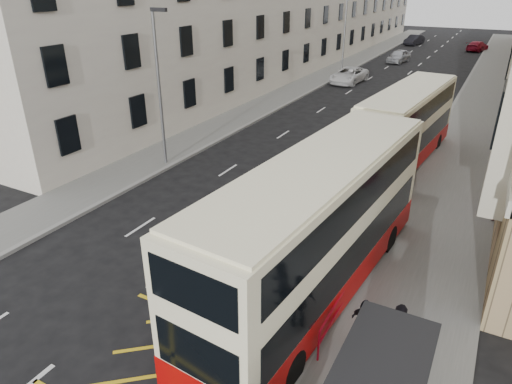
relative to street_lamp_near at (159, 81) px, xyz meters
The scene contains 18 objects.
ground 14.35m from the street_lamp_near, 62.11° to the right, with size 200.00×200.00×0.00m, color black.
pavement_right 23.47m from the street_lamp_near, 51.44° to the left, with size 4.00×120.00×0.15m, color #63635E.
pavement_left 18.60m from the street_lamp_near, 93.66° to the left, with size 3.00×120.00×0.15m, color #63635E.
kerb_right 22.30m from the street_lamp_near, 55.55° to the left, with size 0.25×120.00×0.15m, color gray.
kerb_left 18.57m from the street_lamp_near, 88.89° to the left, with size 0.25×120.00×0.15m, color gray.
road_markings 33.92m from the street_lamp_near, 79.11° to the left, with size 10.00×110.00×0.01m, color silver, non-canonical shape.
terrace_left 34.29m from the street_lamp_near, 101.93° to the left, with size 9.18×79.00×13.25m.
guard_railing 14.56m from the street_lamp_near, 26.38° to the right, with size 0.06×6.56×1.01m.
street_lamp_near is the anchor object (origin of this frame).
street_lamp_far 30.00m from the street_lamp_near, 90.00° to the left, with size 0.93×0.18×8.00m.
double_decker_front 13.31m from the street_lamp_near, 30.12° to the right, with size 3.69×11.97×4.70m.
double_decker_rear 13.35m from the street_lamp_near, 30.02° to the left, with size 3.36×10.65×4.18m.
pedestrian_mid 17.05m from the street_lamp_near, 30.09° to the right, with size 0.80×0.63×1.66m, color black.
pedestrian_far 16.47m from the street_lamp_near, 32.67° to the right, with size 1.01×0.42×1.73m, color black.
white_van 26.18m from the street_lamp_near, 85.42° to the left, with size 2.45×5.32×1.48m, color silver.
car_silver 40.41m from the street_lamp_near, 84.66° to the left, with size 1.80×4.47×1.52m, color #A7ABAF.
car_dark 57.35m from the street_lamp_near, 87.70° to the left, with size 1.56×4.47×1.47m, color black.
car_red 56.22m from the street_lamp_near, 78.34° to the left, with size 1.88×4.63×1.34m, color maroon.
Camera 1 is at (9.12, -6.32, 9.47)m, focal length 32.00 mm.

